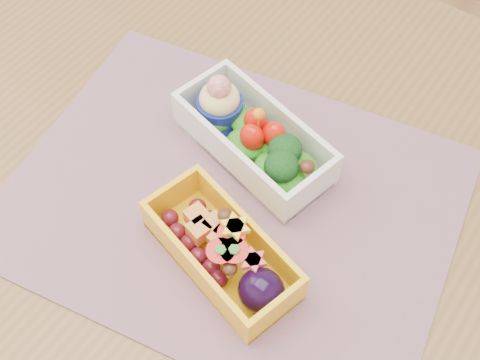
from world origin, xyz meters
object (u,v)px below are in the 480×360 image
Objects in this scene: bento_white at (253,137)px; placemat at (232,200)px; table at (235,226)px; bento_yellow at (224,252)px.

placemat is at bearing -61.30° from bento_white.
bento_white is at bearing 105.67° from placemat.
placemat is at bearing -60.16° from table.
bento_white is 1.10× the size of bento_yellow.
placemat is 2.33× the size of bento_white.
bento_yellow is (0.04, -0.07, 0.03)m from placemat.
table is 6.05× the size of bento_white.
table is 0.16m from bento_yellow.
table is 2.59× the size of placemat.
bento_yellow reaches higher than table.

